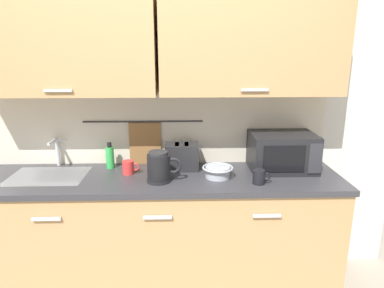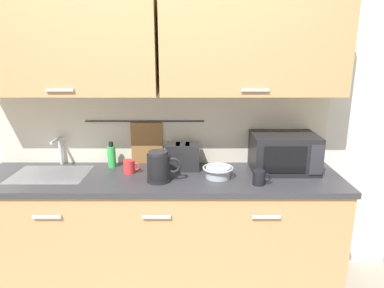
{
  "view_description": "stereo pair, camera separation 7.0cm",
  "coord_description": "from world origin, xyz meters",
  "px_view_note": "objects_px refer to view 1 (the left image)",
  "views": [
    {
      "loc": [
        0.15,
        -1.96,
        1.75
      ],
      "look_at": [
        0.23,
        0.33,
        1.12
      ],
      "focal_mm": 32.13,
      "sensor_mm": 36.0,
      "label": 1
    },
    {
      "loc": [
        0.22,
        -1.96,
        1.75
      ],
      "look_at": [
        0.23,
        0.33,
        1.12
      ],
      "focal_mm": 32.13,
      "sensor_mm": 36.0,
      "label": 2
    }
  ],
  "objects_px": {
    "dish_soap_bottle": "(110,157)",
    "toaster": "(182,156)",
    "mug_near_sink": "(129,167)",
    "mixing_bowl": "(218,171)",
    "microwave": "(282,152)",
    "electric_kettle": "(160,167)",
    "mug_by_kettle": "(259,177)"
  },
  "relations": [
    {
      "from": "dish_soap_bottle",
      "to": "mug_near_sink",
      "type": "distance_m",
      "value": 0.21
    },
    {
      "from": "electric_kettle",
      "to": "toaster",
      "type": "relative_size",
      "value": 0.89
    },
    {
      "from": "dish_soap_bottle",
      "to": "mug_by_kettle",
      "type": "distance_m",
      "value": 1.1
    },
    {
      "from": "toaster",
      "to": "mug_by_kettle",
      "type": "height_order",
      "value": "toaster"
    },
    {
      "from": "electric_kettle",
      "to": "mixing_bowl",
      "type": "distance_m",
      "value": 0.4
    },
    {
      "from": "microwave",
      "to": "mug_near_sink",
      "type": "distance_m",
      "value": 1.11
    },
    {
      "from": "electric_kettle",
      "to": "mug_near_sink",
      "type": "height_order",
      "value": "electric_kettle"
    },
    {
      "from": "dish_soap_bottle",
      "to": "mug_near_sink",
      "type": "relative_size",
      "value": 1.63
    },
    {
      "from": "electric_kettle",
      "to": "mug_near_sink",
      "type": "bearing_deg",
      "value": 145.61
    },
    {
      "from": "dish_soap_bottle",
      "to": "mug_by_kettle",
      "type": "relative_size",
      "value": 1.63
    },
    {
      "from": "microwave",
      "to": "dish_soap_bottle",
      "type": "distance_m",
      "value": 1.27
    },
    {
      "from": "mug_near_sink",
      "to": "mixing_bowl",
      "type": "bearing_deg",
      "value": -8.11
    },
    {
      "from": "dish_soap_bottle",
      "to": "mixing_bowl",
      "type": "bearing_deg",
      "value": -15.88
    },
    {
      "from": "electric_kettle",
      "to": "mixing_bowl",
      "type": "bearing_deg",
      "value": 10.09
    },
    {
      "from": "dish_soap_bottle",
      "to": "toaster",
      "type": "relative_size",
      "value": 0.77
    },
    {
      "from": "microwave",
      "to": "electric_kettle",
      "type": "relative_size",
      "value": 2.03
    },
    {
      "from": "dish_soap_bottle",
      "to": "toaster",
      "type": "bearing_deg",
      "value": -4.03
    },
    {
      "from": "electric_kettle",
      "to": "toaster",
      "type": "xyz_separation_m",
      "value": [
        0.15,
        0.25,
        -0.01
      ]
    },
    {
      "from": "electric_kettle",
      "to": "mug_by_kettle",
      "type": "height_order",
      "value": "electric_kettle"
    },
    {
      "from": "dish_soap_bottle",
      "to": "mug_by_kettle",
      "type": "bearing_deg",
      "value": -18.65
    },
    {
      "from": "mug_by_kettle",
      "to": "microwave",
      "type": "bearing_deg",
      "value": 50.95
    },
    {
      "from": "electric_kettle",
      "to": "toaster",
      "type": "height_order",
      "value": "electric_kettle"
    },
    {
      "from": "mixing_bowl",
      "to": "mug_near_sink",
      "type": "bearing_deg",
      "value": 171.89
    },
    {
      "from": "microwave",
      "to": "mug_by_kettle",
      "type": "relative_size",
      "value": 3.83
    },
    {
      "from": "dish_soap_bottle",
      "to": "toaster",
      "type": "height_order",
      "value": "dish_soap_bottle"
    },
    {
      "from": "microwave",
      "to": "mug_by_kettle",
      "type": "height_order",
      "value": "microwave"
    },
    {
      "from": "electric_kettle",
      "to": "mug_near_sink",
      "type": "distance_m",
      "value": 0.29
    },
    {
      "from": "microwave",
      "to": "electric_kettle",
      "type": "bearing_deg",
      "value": -166.0
    },
    {
      "from": "dish_soap_bottle",
      "to": "mixing_bowl",
      "type": "xyz_separation_m",
      "value": [
        0.78,
        -0.22,
        -0.04
      ]
    },
    {
      "from": "mug_near_sink",
      "to": "toaster",
      "type": "relative_size",
      "value": 0.47
    },
    {
      "from": "mixing_bowl",
      "to": "toaster",
      "type": "distance_m",
      "value": 0.31
    },
    {
      "from": "electric_kettle",
      "to": "mixing_bowl",
      "type": "height_order",
      "value": "electric_kettle"
    }
  ]
}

